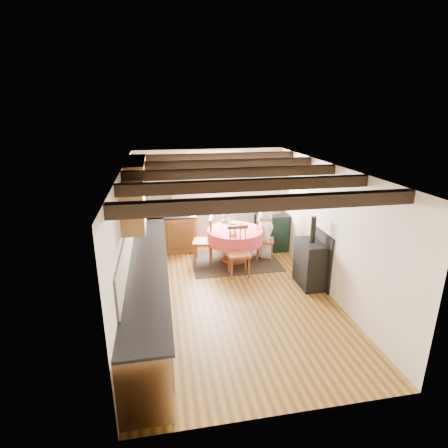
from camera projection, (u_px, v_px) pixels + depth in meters
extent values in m
cube|color=#A37028|center=(232.00, 296.00, 6.62)|extent=(3.60, 5.50, 0.00)
cube|color=white|center=(233.00, 167.00, 5.86)|extent=(3.60, 5.50, 0.00)
cube|color=silver|center=(210.00, 198.00, 8.81)|extent=(3.60, 0.00, 2.40)
cube|color=silver|center=(287.00, 325.00, 3.67)|extent=(3.60, 0.00, 2.40)
cube|color=silver|center=(127.00, 242.00, 5.93)|extent=(0.00, 5.50, 2.40)
cube|color=silver|center=(327.00, 229.00, 6.56)|extent=(0.00, 5.50, 2.40)
cube|color=black|center=(269.00, 203.00, 4.03)|extent=(3.60, 0.16, 0.16)
cube|color=black|center=(248.00, 185.00, 4.96)|extent=(3.60, 0.16, 0.16)
cube|color=black|center=(233.00, 173.00, 5.89)|extent=(3.60, 0.16, 0.16)
cube|color=black|center=(222.00, 164.00, 6.83)|extent=(3.60, 0.16, 0.16)
cube|color=black|center=(214.00, 157.00, 7.76)|extent=(3.60, 0.16, 0.16)
cube|color=beige|center=(130.00, 236.00, 6.21)|extent=(0.02, 4.50, 0.55)
cube|color=beige|center=(169.00, 200.00, 8.61)|extent=(1.40, 0.02, 0.55)
cube|color=olive|center=(149.00, 281.00, 6.22)|extent=(0.60, 5.30, 0.88)
cube|color=olive|center=(169.00, 233.00, 8.58)|extent=(1.30, 0.60, 0.88)
cube|color=black|center=(148.00, 257.00, 6.08)|extent=(0.64, 5.30, 0.04)
cube|color=black|center=(168.00, 215.00, 8.42)|extent=(1.30, 0.64, 0.04)
cube|color=olive|center=(137.00, 183.00, 6.84)|extent=(0.34, 1.80, 0.90)
cube|color=olive|center=(133.00, 206.00, 5.46)|extent=(0.34, 0.90, 0.70)
cube|color=white|center=(213.00, 182.00, 8.69)|extent=(1.34, 0.03, 1.54)
cube|color=white|center=(213.00, 182.00, 8.69)|extent=(1.20, 0.01, 1.40)
cube|color=#A9BA9D|center=(180.00, 204.00, 8.61)|extent=(0.35, 0.10, 2.10)
cube|color=#A9BA9D|center=(248.00, 201.00, 8.91)|extent=(0.35, 0.10, 2.10)
cylinder|color=black|center=(214.00, 158.00, 8.42)|extent=(2.00, 0.03, 0.03)
cube|color=gold|center=(285.00, 179.00, 8.54)|extent=(0.04, 0.50, 0.60)
cylinder|color=silver|center=(251.00, 177.00, 8.81)|extent=(0.30, 0.02, 0.30)
cube|color=#332A20|center=(235.00, 260.00, 8.13)|extent=(1.95, 1.52, 0.01)
imported|color=slate|center=(225.00, 232.00, 8.50)|extent=(0.42, 0.34, 1.02)
imported|color=white|center=(265.00, 232.00, 8.16)|extent=(0.51, 0.67, 1.23)
imported|color=silver|center=(233.00, 223.00, 8.27)|extent=(0.29, 0.29, 0.05)
imported|color=silver|center=(233.00, 234.00, 7.55)|extent=(0.24, 0.24, 0.06)
imported|color=silver|center=(241.00, 225.00, 8.09)|extent=(0.11, 0.11, 0.09)
cylinder|color=#262628|center=(156.00, 209.00, 8.39)|extent=(0.15, 0.15, 0.26)
cylinder|color=#262628|center=(171.00, 209.00, 8.53)|extent=(0.16, 0.16, 0.18)
cylinder|color=#262628|center=(175.00, 209.00, 8.38)|extent=(0.09, 0.09, 0.25)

